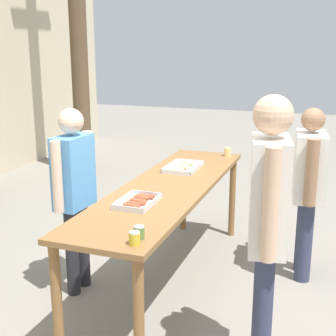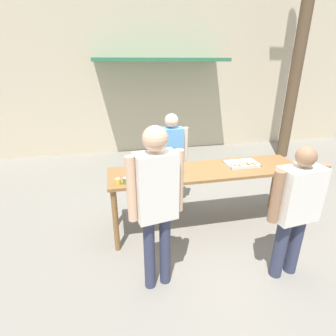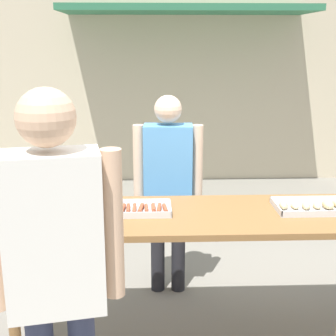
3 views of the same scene
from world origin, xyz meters
name	(u,v)px [view 1 (image 1 of 3)]	position (x,y,z in m)	size (l,w,h in m)	color
ground_plane	(168,284)	(0.00, 0.00, 0.00)	(24.00, 24.00, 0.00)	gray
serving_table	(168,197)	(0.00, 0.00, 0.84)	(2.77, 0.71, 0.94)	brown
food_tray_sausages	(138,202)	(-0.56, 0.04, 0.96)	(0.39, 0.26, 0.04)	silver
food_tray_buns	(184,167)	(0.56, 0.04, 0.96)	(0.47, 0.29, 0.06)	silver
condiment_jar_mustard	(135,238)	(-1.25, -0.24, 0.98)	(0.07, 0.07, 0.08)	gold
condiment_jar_ketchup	(139,232)	(-1.16, -0.23, 0.98)	(0.07, 0.07, 0.08)	#567A38
beer_cup	(228,152)	(1.25, -0.24, 0.99)	(0.08, 0.08, 0.09)	#DBC67A
person_server_behind_table	(74,185)	(-0.35, 0.71, 0.97)	(0.54, 0.22, 1.62)	#232328
person_customer_holding_hotdog	(268,214)	(-0.89, -0.97, 1.11)	(0.57, 0.29, 1.83)	#333851
person_customer_with_cup	(308,181)	(0.60, -1.13, 0.93)	(0.68, 0.31, 1.59)	#333851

